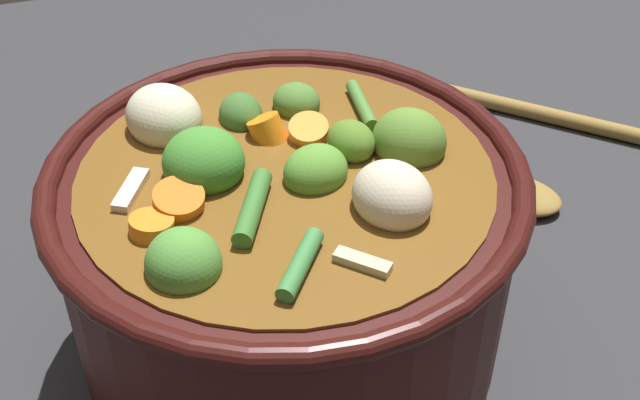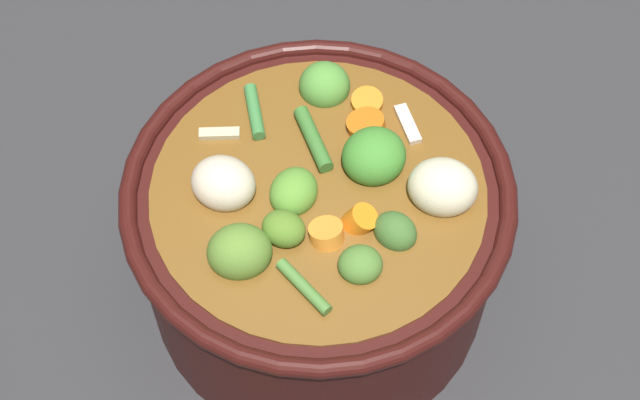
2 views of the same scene
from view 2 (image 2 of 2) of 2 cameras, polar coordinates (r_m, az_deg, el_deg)
ground_plane at (r=0.76m, az=-0.09°, el=-4.88°), size 1.10×1.10×0.00m
cooking_pot at (r=0.70m, az=-0.09°, el=-2.08°), size 0.27×0.27×0.16m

